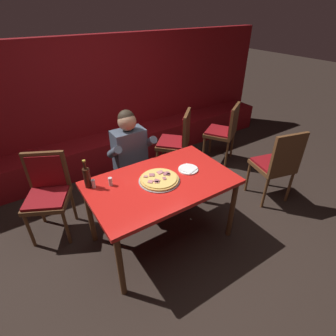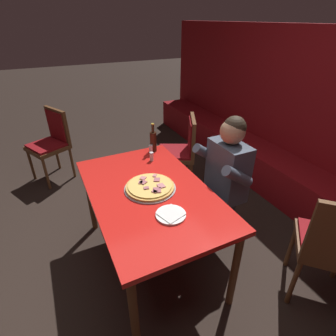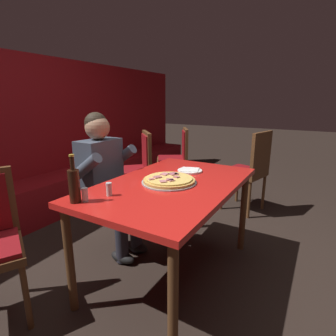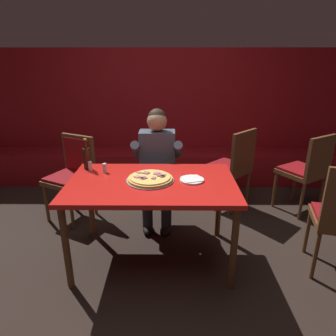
% 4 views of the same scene
% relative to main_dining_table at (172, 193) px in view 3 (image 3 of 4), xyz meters
% --- Properties ---
extents(ground_plane, '(24.00, 24.00, 0.00)m').
position_rel_main_dining_table_xyz_m(ground_plane, '(0.00, 0.00, -0.70)').
color(ground_plane, black).
extents(booth_wall_panel, '(6.80, 0.16, 1.90)m').
position_rel_main_dining_table_xyz_m(booth_wall_panel, '(0.00, 2.18, 0.25)').
color(booth_wall_panel, maroon).
rests_on(booth_wall_panel, ground_plane).
extents(booth_bench, '(6.46, 0.48, 0.46)m').
position_rel_main_dining_table_xyz_m(booth_bench, '(0.00, 1.86, -0.47)').
color(booth_bench, maroon).
rests_on(booth_bench, ground_plane).
extents(main_dining_table, '(1.43, 0.89, 0.78)m').
position_rel_main_dining_table_xyz_m(main_dining_table, '(0.00, 0.00, 0.00)').
color(main_dining_table, brown).
rests_on(main_dining_table, ground_plane).
extents(pizza, '(0.41, 0.41, 0.05)m').
position_rel_main_dining_table_xyz_m(pizza, '(-0.01, 0.02, 0.10)').
color(pizza, '#9E9EA3').
rests_on(pizza, main_dining_table).
extents(plate_white_paper, '(0.21, 0.21, 0.02)m').
position_rel_main_dining_table_xyz_m(plate_white_paper, '(0.35, 0.02, 0.09)').
color(plate_white_paper, white).
rests_on(plate_white_paper, main_dining_table).
extents(beer_bottle, '(0.07, 0.07, 0.29)m').
position_rel_main_dining_table_xyz_m(beer_bottle, '(-0.63, 0.31, 0.19)').
color(beer_bottle, black).
rests_on(beer_bottle, main_dining_table).
extents(shaker_black_pepper, '(0.04, 0.04, 0.09)m').
position_rel_main_dining_table_xyz_m(shaker_black_pepper, '(-0.59, 0.26, 0.12)').
color(shaker_black_pepper, silver).
rests_on(shaker_black_pepper, main_dining_table).
extents(shaker_red_pepper_flakes, '(0.04, 0.04, 0.09)m').
position_rel_main_dining_table_xyz_m(shaker_red_pepper_flakes, '(-0.44, 0.21, 0.12)').
color(shaker_red_pepper_flakes, silver).
rests_on(shaker_red_pepper_flakes, main_dining_table).
extents(diner_seated_blue_shirt, '(0.53, 0.53, 1.27)m').
position_rel_main_dining_table_xyz_m(diner_seated_blue_shirt, '(0.02, 0.66, 0.01)').
color(diner_seated_blue_shirt, black).
rests_on(diner_seated_blue_shirt, ground_plane).
extents(dining_chair_far_right, '(0.62, 0.62, 1.00)m').
position_rel_main_dining_table_xyz_m(dining_chair_far_right, '(0.91, 1.01, -0.11)').
color(dining_chair_far_right, brown).
rests_on(dining_chair_far_right, ground_plane).
extents(dining_chair_near_right, '(0.61, 0.61, 0.97)m').
position_rel_main_dining_table_xyz_m(dining_chair_near_right, '(1.76, 0.91, -0.13)').
color(dining_chair_near_right, brown).
rests_on(dining_chair_near_right, ground_plane).
extents(dining_chair_far_left, '(0.53, 0.53, 1.02)m').
position_rel_main_dining_table_xyz_m(dining_chair_far_left, '(1.58, -0.22, -0.11)').
color(dining_chair_far_left, brown).
rests_on(dining_chair_far_left, ground_plane).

